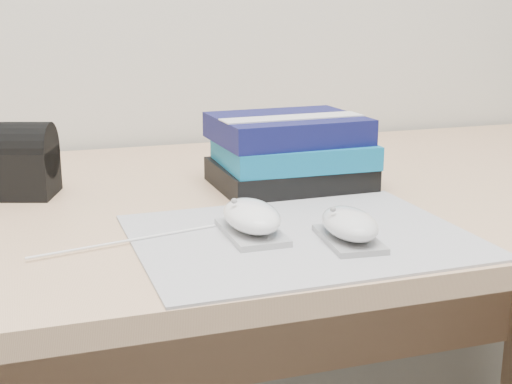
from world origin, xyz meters
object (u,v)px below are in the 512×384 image
object	(u,v)px
desk	(264,311)
mouse_rear	(252,219)
book_stack	(290,152)
pouch	(12,161)
mouse_front	(349,226)

from	to	relation	value
desk	mouse_rear	bearing A→B (deg)	-111.83
book_stack	pouch	size ratio (longest dim) A/B	1.65
mouse_rear	desk	bearing A→B (deg)	68.17
mouse_rear	mouse_front	distance (m)	0.12
mouse_rear	mouse_front	xyz separation A→B (m)	(0.10, -0.06, -0.00)
book_stack	pouch	bearing A→B (deg)	169.59
mouse_front	pouch	size ratio (longest dim) A/B	0.80
mouse_rear	pouch	distance (m)	0.41
desk	pouch	distance (m)	0.49
mouse_rear	book_stack	world-z (taller)	book_stack
pouch	mouse_rear	bearing A→B (deg)	-47.36
desk	book_stack	bearing A→B (deg)	-68.37
desk	book_stack	xyz separation A→B (m)	(0.02, -0.06, 0.29)
mouse_rear	mouse_front	size ratio (longest dim) A/B	1.02
desk	mouse_front	xyz separation A→B (m)	(-0.01, -0.34, 0.26)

